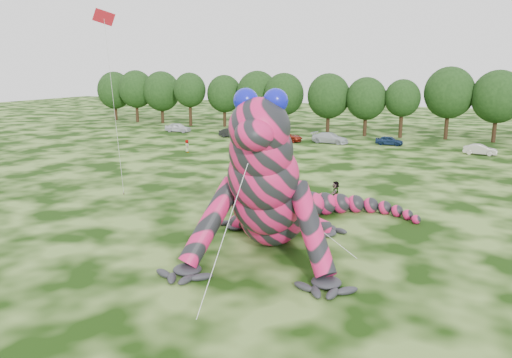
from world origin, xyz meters
The scene contains 25 objects.
ground centered at (0.00, 0.00, 0.00)m, with size 240.00×240.00×0.00m, color #16330A.
inflatable_gecko centered at (1.66, 7.63, 4.75)m, with size 15.99×18.98×9.49m, color #CD1958, non-canonical shape.
flying_kite centered at (-12.40, 9.54, 12.94)m, with size 2.61×3.95×14.71m.
tree_0 centered at (-54.56, 59.23, 4.75)m, with size 6.91×6.22×9.51m, color black, non-canonical shape.
tree_1 centered at (-48.36, 58.05, 4.90)m, with size 6.74×6.07×9.81m, color black, non-canonical shape.
tree_2 centered at (-43.02, 58.76, 4.82)m, with size 7.04×6.34×9.64m, color black, non-canonical shape.
tree_3 centered at (-35.72, 57.07, 4.72)m, with size 5.81×5.23×9.44m, color black, non-canonical shape.
tree_4 centered at (-29.64, 58.71, 4.53)m, with size 6.22×5.60×9.06m, color black, non-canonical shape.
tree_5 centered at (-23.12, 58.44, 4.90)m, with size 7.16×6.44×9.80m, color black, non-canonical shape.
tree_6 centered at (-17.56, 56.68, 4.75)m, with size 6.52×5.86×9.49m, color black, non-canonical shape.
tree_7 centered at (-10.08, 56.80, 4.74)m, with size 6.68×6.01×9.48m, color black, non-canonical shape.
tree_8 centered at (-4.22, 56.99, 4.47)m, with size 6.14×5.53×8.94m, color black, non-canonical shape.
tree_9 centered at (1.06, 57.35, 4.34)m, with size 5.27×4.74×8.68m, color black, non-canonical shape.
tree_10 centered at (7.40, 58.58, 5.25)m, with size 7.09×6.38×10.50m, color black, non-canonical shape.
tree_11 centered at (13.79, 58.20, 5.03)m, with size 7.01×6.31×10.07m, color black, non-canonical shape.
car_0 centered at (-32.94, 48.81, 0.74)m, with size 1.75×4.36×1.49m, color silver.
car_1 centered at (-21.84, 46.99, 0.71)m, with size 1.49×4.28×1.41m, color black.
car_2 centered at (-13.14, 46.27, 0.69)m, with size 2.30×4.99×1.39m, color maroon.
car_3 centered at (-6.88, 47.49, 0.75)m, with size 2.10×5.16×1.50m, color silver.
car_4 centered at (0.93, 49.34, 0.62)m, with size 1.47×3.66×1.25m, color #15284C.
car_5 centered at (12.32, 46.27, 0.63)m, with size 1.33×3.81×1.26m, color beige.
spectator_4 centered at (-20.89, 32.75, 0.78)m, with size 0.76×0.50×1.56m, color gray.
spectator_0 centered at (-7.66, 22.51, 0.86)m, with size 0.63×0.41×1.72m, color gray.
spectator_5 centered at (2.63, 17.32, 0.91)m, with size 1.68×0.54×1.81m, color gray.
spectator_1 centered at (-3.00, 23.27, 0.88)m, with size 0.86×0.67×1.77m, color gray.
Camera 1 is at (12.90, -19.36, 10.49)m, focal length 35.00 mm.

